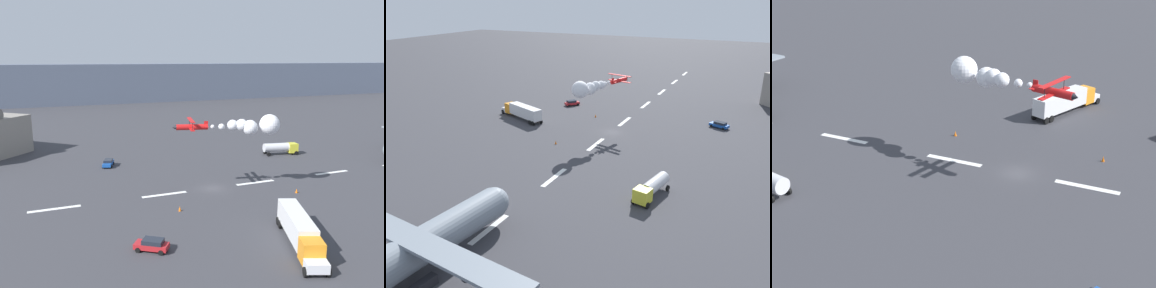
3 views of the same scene
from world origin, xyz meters
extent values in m
plane|color=#38383D|center=(0.00, 0.00, 0.00)|extent=(440.00, 440.00, 0.00)
cube|color=white|center=(-9.05, 0.00, 0.01)|extent=(8.00, 0.90, 0.01)
cube|color=white|center=(9.05, 0.00, 0.01)|extent=(8.00, 0.90, 0.01)
cube|color=white|center=(27.14, 0.00, 0.01)|extent=(8.00, 0.90, 0.01)
cylinder|color=red|center=(-3.94, -0.04, 11.51)|extent=(5.49, 2.37, 1.00)
cube|color=red|center=(-4.13, 0.01, 11.36)|extent=(2.29, 6.17, 0.12)
cube|color=red|center=(-4.13, 0.01, 12.73)|extent=(2.29, 6.17, 0.12)
cylinder|color=black|center=(-4.70, -2.09, 12.04)|extent=(0.08, 0.08, 1.37)
cylinder|color=black|center=(-3.57, 2.10, 12.04)|extent=(0.08, 0.08, 1.37)
cube|color=red|center=(-1.59, -0.67, 11.96)|extent=(0.70, 0.28, 1.10)
cube|color=red|center=(-1.59, -0.67, 11.56)|extent=(1.10, 2.09, 0.08)
cone|color=black|center=(-6.89, 0.75, 11.51)|extent=(0.90, 1.00, 0.85)
sphere|color=white|center=(-0.65, -1.31, 11.55)|extent=(0.70, 0.70, 0.70)
sphere|color=white|center=(0.93, -1.60, 11.50)|extent=(1.09, 1.09, 1.09)
sphere|color=white|center=(3.08, -1.60, 11.65)|extent=(1.88, 1.88, 1.88)
sphere|color=white|center=(4.51, -2.26, 11.69)|extent=(2.10, 2.10, 2.10)
sphere|color=white|center=(5.79, -3.00, 11.26)|extent=(2.67, 2.67, 2.67)
sphere|color=white|center=(9.27, -3.70, 11.71)|extent=(3.58, 3.58, 3.58)
cube|color=silver|center=(-2.21, -31.45, 1.10)|extent=(2.92, 2.42, 1.10)
cube|color=orange|center=(-1.46, -29.60, 1.85)|extent=(3.22, 3.16, 2.60)
cube|color=silver|center=(1.07, -23.34, 2.30)|extent=(6.48, 11.23, 2.80)
cylinder|color=black|center=(-1.13, -32.11, 0.55)|extent=(0.74, 1.15, 1.10)
cylinder|color=black|center=(3.63, -20.33, 0.55)|extent=(0.74, 1.15, 1.10)
cylinder|color=black|center=(4.08, -19.22, 0.55)|extent=(0.74, 1.15, 1.10)
cylinder|color=black|center=(-3.45, -31.17, 0.55)|extent=(0.74, 1.15, 1.10)
cylinder|color=black|center=(1.31, -19.40, 0.55)|extent=(0.74, 1.15, 1.10)
cylinder|color=black|center=(1.76, -18.28, 0.55)|extent=(0.74, 1.15, 1.10)
cylinder|color=black|center=(22.83, 16.86, 0.50)|extent=(1.04, 0.50, 1.00)
cone|color=orange|center=(-9.28, -8.19, 0.38)|extent=(0.44, 0.44, 0.75)
cone|color=orange|center=(12.65, -7.85, 0.38)|extent=(0.44, 0.44, 0.75)
camera|label=1|loc=(-29.58, -63.09, 23.06)|focal=37.68mm
camera|label=2|loc=(80.54, 31.17, 30.04)|focal=36.20mm
camera|label=3|loc=(-20.55, 60.55, 31.78)|focal=51.59mm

